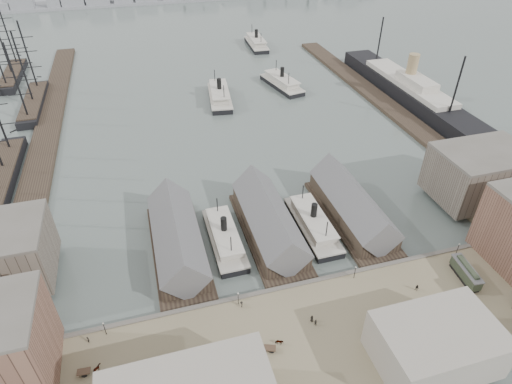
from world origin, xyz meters
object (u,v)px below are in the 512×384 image
object	(u,v)px
horse_cart_right	(396,315)
ferry_docked_west	(225,237)
ocean_steamer	(408,89)
tram	(466,273)
horse_cart_center	(276,345)
horse_cart_left	(94,369)

from	to	relation	value
horse_cart_right	ferry_docked_west	bearing A→B (deg)	25.63
ocean_steamer	tram	world-z (taller)	ocean_steamer
horse_cart_center	horse_cart_right	bearing A→B (deg)	-70.73
ferry_docked_west	horse_cart_left	size ratio (longest dim) A/B	5.66
tram	ocean_steamer	bearing A→B (deg)	70.84
horse_cart_center	horse_cart_right	distance (m)	28.79
tram	horse_cart_left	distance (m)	88.83
tram	horse_cart_center	xyz separation A→B (m)	(-51.56, -5.50, -1.14)
horse_cart_left	horse_cart_center	bearing A→B (deg)	-93.33
horse_cart_left	horse_cart_right	size ratio (longest dim) A/B	0.98
horse_cart_left	ferry_docked_west	bearing A→B (deg)	-42.72
ferry_docked_west	horse_cart_right	distance (m)	49.02
ferry_docked_west	horse_cart_right	size ratio (longest dim) A/B	5.55
horse_cart_center	horse_cart_right	xyz separation A→B (m)	(28.79, -0.26, 0.04)
horse_cart_center	horse_cart_left	bearing A→B (deg)	102.43
ferry_docked_west	horse_cart_center	xyz separation A→B (m)	(2.88, -37.16, 0.53)
ferry_docked_west	ocean_steamer	bearing A→B (deg)	35.53
horse_cart_left	horse_cart_right	distance (m)	66.24
tram	horse_cart_right	distance (m)	23.51
horse_cart_left	horse_cart_center	distance (m)	37.57
horse_cart_left	ocean_steamer	bearing A→B (deg)	-48.38
horse_cart_right	tram	bearing A→B (deg)	-90.42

